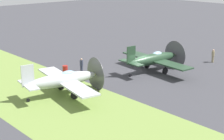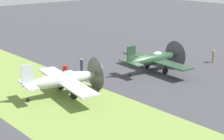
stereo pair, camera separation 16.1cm
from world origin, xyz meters
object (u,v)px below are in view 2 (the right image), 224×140
Objects in this scene: airplane_lead at (154,59)px; ground_crew_mechanic at (213,56)px; ground_crew_chief at (82,65)px; airplane_wingman at (63,80)px; fuel_drum at (65,69)px.

ground_crew_mechanic is (2.30, 8.83, -0.62)m from airplane_lead.
ground_crew_chief is (-5.26, -6.62, -0.62)m from airplane_lead.
airplane_lead is 5.97× the size of ground_crew_chief.
airplane_wingman reaches higher than ground_crew_chief.
airplane_wingman is at bearing -35.62° from fuel_drum.
fuel_drum is (-1.14, -1.52, -0.46)m from ground_crew_chief.
airplane_lead is at bearing -36.74° from ground_crew_mechanic.
airplane_lead is 9.15m from ground_crew_mechanic.
airplane_lead is 12.41m from airplane_wingman.
fuel_drum is at bearing 154.40° from airplane_wingman.
ground_crew_chief is at bearing -123.04° from airplane_lead.
ground_crew_mechanic is at bearing -46.57° from ground_crew_chief.
airplane_wingman is at bearing -160.71° from ground_crew_chief.
airplane_wingman is (-0.45, -12.40, 0.00)m from airplane_lead.
airplane_wingman is at bearing -29.52° from ground_crew_mechanic.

